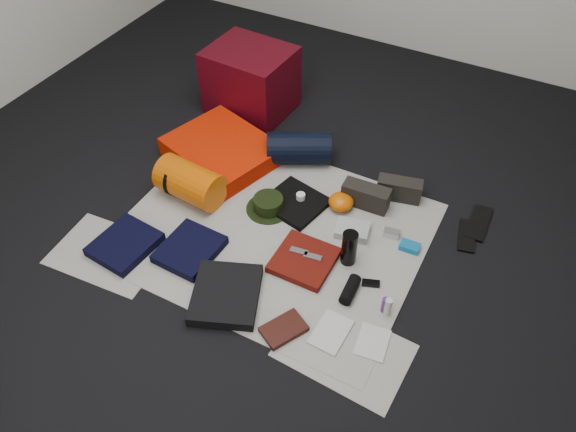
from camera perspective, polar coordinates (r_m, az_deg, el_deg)
The scene contains 37 objects.
floor at distance 3.11m, azimuth -1.53°, elevation -1.72°, with size 4.50×4.50×0.02m, color black.
newspaper_mat at distance 3.10m, azimuth -1.54°, elevation -1.56°, with size 1.60×1.30×0.01m, color beige.
newspaper_sheet_front_left at distance 3.14m, azimuth -17.79°, elevation -3.65°, with size 0.58×0.40×0.00m, color beige.
newspaper_sheet_front_right at distance 2.67m, azimuth 5.73°, elevation -13.44°, with size 0.58×0.40×0.00m, color beige.
red_cabinet at distance 3.88m, azimuth -3.81°, elevation 13.58°, with size 0.53×0.44×0.44m, color #4C0510.
sleeping_pad at distance 3.55m, azimuth -6.70°, elevation 6.67°, with size 0.63×0.52×0.11m, color red.
stuff_sack at distance 3.26m, azimuth -9.91°, elevation 3.39°, with size 0.22×0.22×0.38m, color #CB5103.
sack_strap_left at distance 3.32m, azimuth -11.31°, elevation 3.87°, with size 0.22×0.22×0.03m, color black.
sack_strap_right at distance 3.22m, azimuth -8.45°, elevation 2.79°, with size 0.22×0.22×0.03m, color black.
navy_duffel at distance 3.47m, azimuth 1.12°, elevation 6.92°, with size 0.20×0.20×0.39m, color black.
boonie_brim at distance 3.22m, azimuth -2.00°, elevation 0.78°, with size 0.26×0.26×0.01m, color black.
boonie_crown at distance 3.19m, azimuth -2.01°, elevation 1.30°, with size 0.17×0.17×0.07m, color black.
hiking_boot_left at distance 3.23m, azimuth 7.90°, elevation 2.02°, with size 0.27×0.10×0.13m, color black.
hiking_boot_right at distance 3.31m, azimuth 11.24°, elevation 2.70°, with size 0.25×0.10×0.13m, color black.
flip_flop_left at distance 3.23m, azimuth 17.72°, elevation -1.93°, with size 0.09×0.24×0.01m, color black.
flip_flop_right at distance 3.31m, azimuth 18.81°, elevation -0.68°, with size 0.10×0.28×0.02m, color black.
trousers_navy_a at distance 3.12m, azimuth -16.24°, elevation -2.77°, with size 0.28×0.33×0.05m, color black.
trousers_navy_b at distance 3.02m, azimuth -9.94°, elevation -3.36°, with size 0.28×0.32×0.05m, color black.
trousers_charcoal at distance 2.80m, azimuth -6.32°, elevation -7.93°, with size 0.32×0.37×0.06m, color black.
black_tshirt at distance 3.23m, azimuth 0.73°, elevation 1.36°, with size 0.32×0.30×0.03m, color black.
red_shirt at distance 2.94m, azimuth 1.64°, elevation -4.49°, with size 0.30×0.30×0.04m, color #581009.
orange_stuff_sack at distance 3.20m, azimuth 5.41°, elevation 1.44°, with size 0.14×0.14×0.09m, color #CB5103.
first_aid_pouch at distance 3.09m, azimuth 6.54°, elevation -1.41°, with size 0.18×0.14×0.05m, color #9CA49C.
water_bottle at distance 2.90m, azimuth 6.23°, elevation -3.24°, with size 0.08×0.08×0.20m, color black.
speaker at distance 2.82m, azimuth 6.32°, elevation -7.45°, with size 0.06×0.06×0.16m, color black.
compact_camera at distance 3.11m, azimuth 10.48°, elevation -1.74°, with size 0.09×0.05×0.03m, color silver.
cyan_case at distance 3.07m, azimuth 12.26°, elevation -3.06°, with size 0.11×0.07×0.03m, color #10629C.
toiletry_purple at distance 2.77m, azimuth 9.79°, elevation -8.89°, with size 0.03×0.03×0.09m, color #4F216C.
toiletry_clear at distance 2.76m, azimuth 10.13°, elevation -9.07°, with size 0.04×0.04×0.11m, color #BAC0BB.
paperback_book at distance 2.69m, azimuth -0.44°, elevation -11.41°, with size 0.13×0.21×0.03m, color black.
map_booklet at distance 2.70m, azimuth 4.39°, elevation -11.68°, with size 0.15×0.21×0.01m, color beige.
map_printout at distance 2.70m, azimuth 8.58°, elevation -12.56°, with size 0.14×0.18×0.01m, color beige.
sunglasses at distance 2.88m, azimuth 8.41°, elevation -6.77°, with size 0.09×0.04×0.02m, color black.
key_cluster at distance 3.13m, azimuth -17.84°, elevation -3.75°, with size 0.08×0.08×0.01m, color silver.
tape_roll at distance 3.22m, azimuth 1.30°, elevation 2.00°, with size 0.05×0.05×0.04m, color silver.
energy_bar_a at distance 2.94m, azimuth 1.13°, elevation -3.61°, with size 0.10×0.04×0.01m, color silver.
energy_bar_b at distance 2.92m, azimuth 2.53°, elevation -4.16°, with size 0.10×0.04×0.01m, color silver.
Camera 1 is at (1.05, -1.82, 2.28)m, focal length 35.00 mm.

